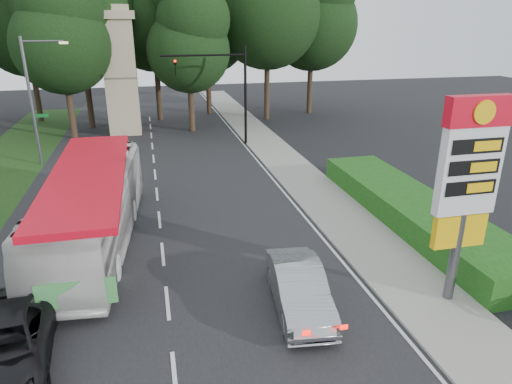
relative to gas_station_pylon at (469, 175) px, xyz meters
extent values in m
cube|color=black|center=(-9.20, 10.01, -4.44)|extent=(14.00, 80.00, 0.02)
cube|color=gray|center=(-0.70, 10.01, -4.39)|extent=(3.00, 80.00, 0.12)
cube|color=#144813|center=(2.30, 6.01, -3.85)|extent=(3.00, 14.00, 1.20)
cylinder|color=#59595E|center=(0.00, 0.01, -2.85)|extent=(0.32, 0.32, 3.20)
cube|color=#EFB40C|center=(0.00, 0.01, -1.85)|extent=(1.80, 0.25, 1.10)
cube|color=silver|center=(0.00, 0.01, 0.15)|extent=(2.00, 0.35, 2.80)
cube|color=red|center=(0.00, 0.01, 1.95)|extent=(2.10, 0.40, 0.90)
cylinder|color=#EFB40C|center=(0.00, -0.21, 1.95)|extent=(0.70, 0.05, 0.70)
cube|color=black|center=(0.00, -0.18, 0.95)|extent=(1.70, 0.04, 0.45)
cube|color=black|center=(0.00, -0.18, 0.30)|extent=(1.70, 0.04, 0.45)
cube|color=black|center=(0.00, -0.18, -0.35)|extent=(1.70, 0.04, 0.45)
cylinder|color=black|center=(-2.20, 22.01, -0.85)|extent=(0.20, 0.20, 7.20)
cylinder|color=black|center=(-5.20, 22.01, 2.15)|extent=(6.00, 0.14, 0.14)
imported|color=black|center=(-7.20, 22.01, 1.90)|extent=(0.18, 0.22, 1.10)
sphere|color=#FF0C05|center=(-7.20, 21.86, 1.80)|extent=(0.18, 0.18, 0.18)
cylinder|color=#59595E|center=(-16.40, 20.01, -0.45)|extent=(0.20, 0.20, 8.00)
cylinder|color=#59595E|center=(-15.20, 20.01, 3.25)|extent=(2.40, 0.12, 0.12)
cube|color=#FFE599|center=(-14.00, 20.01, 3.15)|extent=(0.50, 0.22, 0.14)
cube|color=#0C591E|center=(-15.95, 20.01, -1.25)|extent=(0.85, 0.04, 0.22)
cube|color=#0C591E|center=(-16.40, 20.46, -1.55)|extent=(0.04, 0.85, 0.22)
cube|color=tan|center=(-11.20, 28.01, 0.05)|extent=(2.50, 2.50, 9.00)
cube|color=tan|center=(-11.20, 28.01, 4.85)|extent=(3.00, 3.00, 0.60)
cube|color=tan|center=(-11.20, 28.01, 5.35)|extent=(2.20, 2.20, 0.50)
cylinder|color=#2D2116|center=(-19.20, 35.01, -1.75)|extent=(0.50, 0.50, 5.40)
sphere|color=black|center=(-19.20, 35.01, 3.80)|extent=(8.40, 8.40, 8.40)
cylinder|color=#2D2116|center=(-14.20, 31.01, -1.21)|extent=(0.50, 0.50, 6.48)
sphere|color=black|center=(-14.20, 31.01, 5.45)|extent=(10.08, 10.08, 10.08)
cylinder|color=#2D2116|center=(-8.20, 33.01, -1.48)|extent=(0.50, 0.50, 5.94)
sphere|color=black|center=(-8.20, 33.01, 4.63)|extent=(9.24, 9.24, 9.24)
cylinder|color=#2D2116|center=(-3.20, 35.01, -1.84)|extent=(0.50, 0.50, 5.22)
sphere|color=black|center=(-3.20, 35.01, 3.53)|extent=(8.12, 8.12, 8.12)
cylinder|color=#2D2116|center=(1.80, 31.01, -1.39)|extent=(0.50, 0.50, 6.12)
sphere|color=black|center=(1.80, 31.01, 4.90)|extent=(9.52, 9.52, 9.52)
cylinder|color=#2D2116|center=(6.80, 33.01, -1.66)|extent=(0.50, 0.50, 5.58)
sphere|color=black|center=(6.80, 33.01, 4.08)|extent=(8.68, 8.68, 8.68)
cylinder|color=#2D2116|center=(-15.20, 27.01, -2.11)|extent=(0.50, 0.50, 4.68)
sphere|color=black|center=(-15.20, 27.01, 2.70)|extent=(7.28, 7.28, 7.28)
sphere|color=black|center=(-15.20, 27.01, 5.30)|extent=(6.24, 6.24, 6.24)
cylinder|color=#2D2116|center=(-5.70, 27.51, -2.29)|extent=(0.50, 0.50, 4.32)
sphere|color=black|center=(-5.70, 27.51, 2.15)|extent=(6.72, 6.72, 6.72)
sphere|color=black|center=(-5.70, 27.51, 4.55)|extent=(5.76, 5.76, 5.76)
imported|color=silver|center=(-11.84, 7.09, -2.82)|extent=(3.83, 11.92, 3.26)
imported|color=#95989C|center=(-5.03, 0.76, -3.71)|extent=(2.05, 4.65, 1.48)
imported|color=black|center=(-13.60, -0.07, -3.70)|extent=(2.92, 5.58, 1.50)
camera|label=1|loc=(-9.32, -11.27, 4.37)|focal=32.00mm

